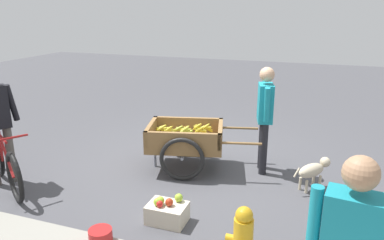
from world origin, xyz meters
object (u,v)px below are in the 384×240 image
(bicycle, at_px, (5,163))
(apple_crate, at_px, (167,212))
(plastic_bucket, at_px, (101,240))
(dog, at_px, (313,170))
(fruit_cart, at_px, (186,141))
(fire_hydrant, at_px, (243,240))
(vendor_person, at_px, (265,111))

(bicycle, relative_size, apple_crate, 3.26)
(apple_crate, bearing_deg, plastic_bucket, 60.10)
(dog, distance_m, plastic_bucket, 2.88)
(fruit_cart, xyz_separation_m, fire_hydrant, (-1.30, 2.01, -0.10))
(fruit_cart, xyz_separation_m, dog, (-1.85, 0.06, -0.17))
(bicycle, bearing_deg, dog, -160.96)
(vendor_person, bearing_deg, fruit_cart, 14.02)
(fire_hydrant, xyz_separation_m, apple_crate, (0.98, -0.53, -0.21))
(fruit_cart, xyz_separation_m, plastic_bucket, (0.09, 2.19, -0.31))
(dog, bearing_deg, fruit_cart, -1.94)
(bicycle, height_order, fire_hydrant, bicycle)
(dog, relative_size, apple_crate, 1.25)
(fruit_cart, height_order, plastic_bucket, fruit_cart)
(vendor_person, xyz_separation_m, plastic_bucket, (1.20, 2.47, -0.81))
(fire_hydrant, bearing_deg, bicycle, -10.10)
(bicycle, bearing_deg, plastic_bucket, 158.48)
(vendor_person, bearing_deg, bicycle, 28.03)
(dog, height_order, fire_hydrant, fire_hydrant)
(dog, distance_m, fire_hydrant, 2.02)
(plastic_bucket, xyz_separation_m, apple_crate, (-0.41, -0.71, 0.00))
(vendor_person, height_order, dog, vendor_person)
(dog, height_order, plastic_bucket, dog)
(dog, relative_size, plastic_bucket, 2.22)
(plastic_bucket, distance_m, apple_crate, 0.82)
(dog, bearing_deg, vendor_person, -24.86)
(fruit_cart, xyz_separation_m, bicycle, (2.06, 1.41, -0.09))
(vendor_person, relative_size, fire_hydrant, 2.33)
(fire_hydrant, xyz_separation_m, plastic_bucket, (1.39, 0.18, -0.21))
(fruit_cart, height_order, bicycle, bicycle)
(bicycle, distance_m, plastic_bucket, 2.14)
(fruit_cart, xyz_separation_m, apple_crate, (-0.32, 1.48, -0.31))
(fire_hydrant, height_order, apple_crate, fire_hydrant)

